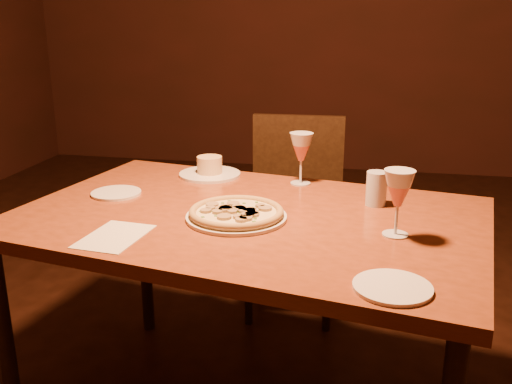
# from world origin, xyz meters

# --- Properties ---
(back_wall) EXTENTS (6.00, 0.04, 3.00)m
(back_wall) POSITION_xyz_m (0.00, 3.50, 1.50)
(back_wall) COLOR #3B1713
(back_wall) RESTS_ON floor
(dining_table) EXTENTS (1.61, 1.19, 0.78)m
(dining_table) POSITION_xyz_m (-0.20, -0.11, 0.72)
(dining_table) COLOR brown
(dining_table) RESTS_ON floor
(chair_far) EXTENTS (0.46, 0.46, 0.93)m
(chair_far) POSITION_xyz_m (-0.17, 0.81, 0.52)
(chair_far) COLOR black
(chair_far) RESTS_ON floor
(pizza_plate) EXTENTS (0.32, 0.32, 0.03)m
(pizza_plate) POSITION_xyz_m (-0.23, -0.16, 0.80)
(pizza_plate) COLOR silver
(pizza_plate) RESTS_ON dining_table
(ramekin_saucer) EXTENTS (0.24, 0.24, 0.08)m
(ramekin_saucer) POSITION_xyz_m (-0.45, 0.31, 0.81)
(ramekin_saucer) COLOR silver
(ramekin_saucer) RESTS_ON dining_table
(wine_glass_far) EXTENTS (0.09, 0.09, 0.19)m
(wine_glass_far) POSITION_xyz_m (-0.08, 0.26, 0.88)
(wine_glass_far) COLOR #CC6455
(wine_glass_far) RESTS_ON dining_table
(wine_glass_right) EXTENTS (0.09, 0.09, 0.19)m
(wine_glass_right) POSITION_xyz_m (0.25, -0.21, 0.88)
(wine_glass_right) COLOR #CC6455
(wine_glass_right) RESTS_ON dining_table
(water_tumbler) EXTENTS (0.07, 0.07, 0.11)m
(water_tumbler) POSITION_xyz_m (0.20, 0.06, 0.84)
(water_tumbler) COLOR #ABB2BB
(water_tumbler) RESTS_ON dining_table
(side_plate_left) EXTENTS (0.18, 0.18, 0.01)m
(side_plate_left) POSITION_xyz_m (-0.70, 0.00, 0.79)
(side_plate_left) COLOR silver
(side_plate_left) RESTS_ON dining_table
(side_plate_near) EXTENTS (0.18, 0.18, 0.01)m
(side_plate_near) POSITION_xyz_m (0.24, -0.55, 0.79)
(side_plate_near) COLOR silver
(side_plate_near) RESTS_ON dining_table
(menu_card) EXTENTS (0.18, 0.24, 0.00)m
(menu_card) POSITION_xyz_m (-0.54, -0.38, 0.79)
(menu_card) COLOR beige
(menu_card) RESTS_ON dining_table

